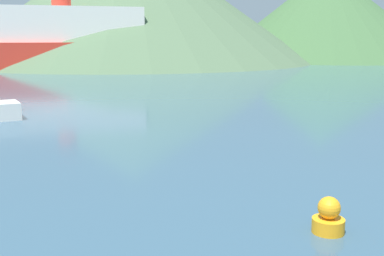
# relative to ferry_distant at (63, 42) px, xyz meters

# --- Properties ---
(ferry_distant) EXTENTS (24.59, 10.73, 8.15)m
(ferry_distant) POSITION_rel_ferry_distant_xyz_m (0.00, 0.00, 0.00)
(ferry_distant) COLOR red
(ferry_distant) RESTS_ON ground_plane
(buoy_marker) EXTENTS (0.58, 0.58, 0.67)m
(buoy_marker) POSITION_rel_ferry_distant_xyz_m (-1.71, -47.58, -2.61)
(buoy_marker) COLOR orange
(buoy_marker) RESTS_ON ground_plane
(hill_far_east) EXTENTS (35.66, 35.66, 13.89)m
(hill_far_east) POSITION_rel_ferry_distant_xyz_m (41.48, 9.03, 4.06)
(hill_far_east) COLOR #3D6038
(hill_far_east) RESTS_ON ground_plane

